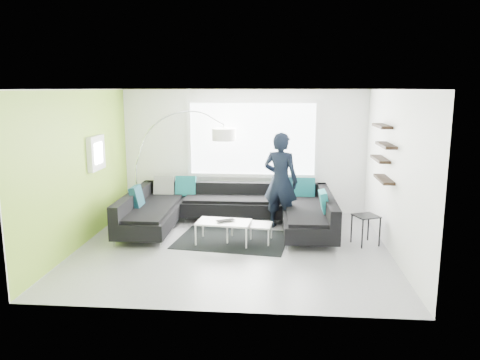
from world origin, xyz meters
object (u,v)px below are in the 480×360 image
object	(u,v)px
arc_lamp	(136,165)
side_table	(365,230)
person	(281,181)
laptop	(227,221)
sectional_sofa	(229,211)
coffee_table	(237,231)

from	to	relation	value
arc_lamp	side_table	size ratio (longest dim) A/B	4.27
arc_lamp	side_table	distance (m)	4.98
person	laptop	xyz separation A→B (m)	(-0.97, -1.08, -0.56)
person	laptop	bearing A→B (deg)	69.33
sectional_sofa	laptop	bearing A→B (deg)	-87.92
laptop	coffee_table	bearing A→B (deg)	1.09
coffee_table	side_table	size ratio (longest dim) A/B	2.28
sectional_sofa	arc_lamp	bearing A→B (deg)	159.99
side_table	laptop	distance (m)	2.54
sectional_sofa	side_table	bearing A→B (deg)	-15.42
sectional_sofa	laptop	distance (m)	0.85
person	side_table	bearing A→B (deg)	171.45
side_table	person	world-z (taller)	person
arc_lamp	laptop	distance (m)	2.78
sectional_sofa	side_table	xyz separation A→B (m)	(2.57, -0.67, -0.11)
sectional_sofa	person	size ratio (longest dim) A/B	2.10
sectional_sofa	coffee_table	size ratio (longest dim) A/B	3.28
side_table	laptop	world-z (taller)	side_table
coffee_table	person	world-z (taller)	person
coffee_table	sectional_sofa	bearing A→B (deg)	112.12
arc_lamp	laptop	bearing A→B (deg)	-37.58
person	laptop	world-z (taller)	person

